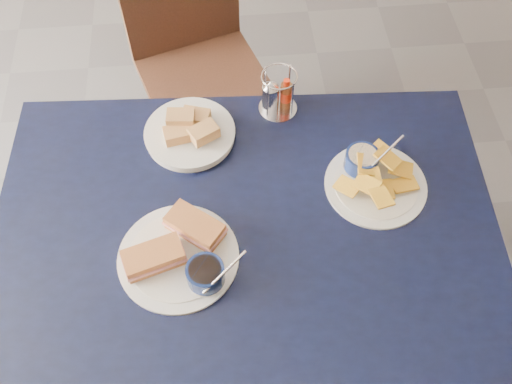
{
  "coord_description": "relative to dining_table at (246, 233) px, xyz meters",
  "views": [
    {
      "loc": [
        -0.12,
        -0.84,
        1.99
      ],
      "look_at": [
        -0.05,
        -0.08,
        0.82
      ],
      "focal_mm": 40.0,
      "sensor_mm": 36.0,
      "label": 1
    }
  ],
  "objects": [
    {
      "name": "ground",
      "position": [
        0.08,
        0.12,
        -0.69
      ],
      "size": [
        6.0,
        6.0,
        0.0
      ],
      "primitive_type": "plane",
      "color": "#505055",
      "rests_on": "ground"
    },
    {
      "name": "dining_table",
      "position": [
        0.0,
        0.0,
        0.0
      ],
      "size": [
        1.32,
        0.92,
        0.75
      ],
      "color": "black",
      "rests_on": "ground"
    },
    {
      "name": "chair_far",
      "position": [
        -0.1,
        0.9,
        -0.16
      ],
      "size": [
        0.54,
        0.53,
        0.91
      ],
      "color": "black",
      "rests_on": "ground"
    },
    {
      "name": "sandwich_plate",
      "position": [
        -0.16,
        -0.09,
        0.09
      ],
      "size": [
        0.31,
        0.29,
        0.12
      ],
      "color": "white",
      "rests_on": "dining_table"
    },
    {
      "name": "plantain_plate",
      "position": [
        0.34,
        0.1,
        0.08
      ],
      "size": [
        0.27,
        0.27,
        0.12
      ],
      "color": "white",
      "rests_on": "dining_table"
    },
    {
      "name": "bread_basket",
      "position": [
        -0.13,
        0.29,
        0.08
      ],
      "size": [
        0.25,
        0.25,
        0.07
      ],
      "color": "white",
      "rests_on": "dining_table"
    },
    {
      "name": "condiment_caddy",
      "position": [
        0.12,
        0.37,
        0.12
      ],
      "size": [
        0.11,
        0.11,
        0.14
      ],
      "color": "silver",
      "rests_on": "dining_table"
    }
  ]
}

